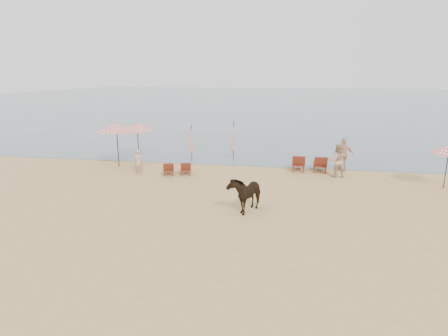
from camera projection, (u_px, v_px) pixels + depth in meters
The scene contains 12 objects.
ground at pixel (201, 230), 13.63m from camera, with size 120.00×120.00×0.00m, color tan.
sea at pixel (276, 98), 90.13m from camera, with size 160.00×140.00×0.06m, color #51606B.
lounger_cluster_left at pixel (177, 168), 21.11m from camera, with size 1.86×1.82×0.54m.
lounger_cluster_right at pixel (309, 163), 21.85m from camera, with size 2.00×1.93×0.70m.
umbrella_open_left_a at pixel (116, 127), 22.53m from camera, with size 2.36×2.36×2.69m.
umbrella_open_left_b at pixel (137, 126), 24.59m from camera, with size 1.99×2.03×2.54m.
umbrella_closed_left at pixel (191, 139), 24.07m from camera, with size 0.29×0.29×2.38m.
umbrella_closed_right at pixel (234, 136), 24.77m from camera, with size 0.31×0.31×2.51m.
cow at pixel (246, 193), 15.45m from camera, with size 0.83×1.81×1.53m, color black.
beachgoer_left at pixel (138, 162), 20.99m from camera, with size 0.54×0.35×1.48m, color tan.
beachgoer_right_a at pixel (337, 161), 20.52m from camera, with size 0.90×0.70×1.84m, color tan.
beachgoer_right_b at pixel (343, 154), 21.80m from camera, with size 1.15×0.48×1.95m, color tan.
Camera 1 is at (2.96, -12.35, 5.51)m, focal length 30.00 mm.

